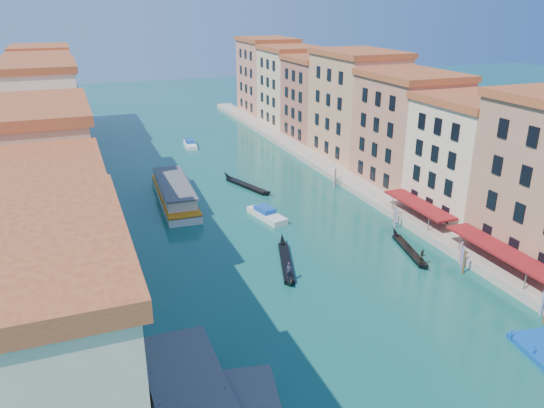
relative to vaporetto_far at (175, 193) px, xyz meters
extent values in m
cube|color=#D6B989|center=(-18.31, -37.11, 7.09)|extent=(12.00, 15.00, 17.00)
cube|color=brown|center=(-18.31, -37.11, 16.09)|extent=(12.80, 15.40, 1.00)
cube|color=tan|center=(-18.31, -21.11, 8.09)|extent=(12.00, 17.00, 19.00)
cube|color=brown|center=(-18.31, -21.11, 18.09)|extent=(12.80, 17.40, 1.00)
cube|color=tan|center=(-18.31, -5.61, 6.84)|extent=(12.00, 14.00, 16.50)
cube|color=brown|center=(-18.31, -5.61, 15.59)|extent=(12.80, 14.40, 1.00)
cube|color=beige|center=(-18.31, 10.39, 8.59)|extent=(12.00, 18.00, 20.00)
cube|color=brown|center=(-18.31, 10.39, 19.09)|extent=(12.80, 18.40, 1.00)
cube|color=tan|center=(-18.31, 27.39, 7.34)|extent=(12.00, 16.00, 17.50)
cube|color=brown|center=(-18.31, 27.39, 16.59)|extent=(12.80, 16.40, 1.00)
cube|color=#9A6B52|center=(-18.31, 42.89, 7.84)|extent=(12.00, 15.00, 18.50)
cube|color=brown|center=(-18.31, 42.89, 17.59)|extent=(12.80, 15.40, 1.00)
cube|color=beige|center=(-18.31, 58.89, 8.09)|extent=(12.00, 17.00, 19.00)
cube|color=brown|center=(-18.31, 58.89, 18.09)|extent=(12.80, 17.40, 1.00)
cube|color=beige|center=(37.69, -21.61, 6.84)|extent=(12.00, 14.00, 16.50)
cube|color=brown|center=(37.69, -21.61, 15.59)|extent=(12.80, 14.40, 1.00)
cube|color=#B06C51|center=(37.69, -6.61, 7.59)|extent=(12.00, 16.00, 18.00)
cube|color=brown|center=(37.69, -6.61, 17.09)|extent=(12.80, 16.40, 1.00)
cube|color=tan|center=(37.69, 10.39, 8.59)|extent=(12.00, 18.00, 20.00)
cube|color=brown|center=(37.69, 10.39, 19.09)|extent=(12.80, 18.40, 1.00)
cube|color=#9C5845|center=(37.69, 26.89, 7.34)|extent=(12.00, 15.00, 17.50)
cube|color=brown|center=(37.69, 26.89, 16.59)|extent=(12.80, 15.40, 1.00)
cube|color=#D0AF83|center=(37.69, 42.39, 7.84)|extent=(12.00, 16.00, 18.50)
cube|color=brown|center=(37.69, 42.39, 17.59)|extent=(12.80, 16.40, 1.00)
cube|color=#C0745C|center=(37.69, 58.89, 8.34)|extent=(12.00, 17.00, 19.50)
cube|color=brown|center=(37.69, 58.89, 18.59)|extent=(12.80, 17.40, 1.00)
cube|color=gray|center=(29.69, 4.39, -0.91)|extent=(4.00, 140.00, 1.00)
cube|color=maroon|center=(29.89, -37.11, 1.59)|extent=(3.20, 15.30, 0.25)
cylinder|color=#515053|center=(28.49, -42.21, 0.09)|extent=(0.12, 0.12, 3.00)
cylinder|color=#515053|center=(28.49, -32.01, 0.09)|extent=(0.12, 0.12, 3.00)
cube|color=maroon|center=(29.89, -21.61, 1.59)|extent=(3.20, 12.60, 0.25)
cylinder|color=#515053|center=(28.49, -25.81, 0.09)|extent=(0.12, 0.12, 3.00)
cylinder|color=#515053|center=(28.49, -17.41, 0.09)|extent=(0.12, 0.12, 3.00)
cube|color=#515053|center=(-8.31, -48.61, 2.09)|extent=(5.40, 16.40, 0.30)
cylinder|color=brown|center=(27.39, -45.61, -0.11)|extent=(0.24, 0.24, 3.20)
cylinder|color=brown|center=(26.19, -35.61, -0.11)|extent=(0.24, 0.24, 3.20)
cylinder|color=brown|center=(26.79, -34.61, -0.11)|extent=(0.24, 0.24, 3.20)
cylinder|color=brown|center=(27.39, -33.61, -0.11)|extent=(0.24, 0.24, 3.20)
cylinder|color=brown|center=(26.19, -21.61, -0.11)|extent=(0.24, 0.24, 3.20)
cylinder|color=brown|center=(26.79, -20.61, -0.11)|extent=(0.24, 0.24, 3.20)
cylinder|color=brown|center=(27.39, -19.61, -0.11)|extent=(0.24, 0.24, 3.20)
cylinder|color=brown|center=(26.19, -3.61, -0.11)|extent=(0.24, 0.24, 3.20)
cylinder|color=brown|center=(26.79, -2.61, -0.11)|extent=(0.24, 0.24, 3.20)
cylinder|color=brown|center=(27.39, -1.61, -0.11)|extent=(0.24, 0.24, 3.20)
cylinder|color=brown|center=(-10.81, -44.61, -0.11)|extent=(0.24, 0.24, 3.20)
cube|color=silver|center=(0.00, 0.00, -0.78)|extent=(5.82, 21.31, 1.27)
cube|color=silver|center=(0.00, 0.00, 0.59)|extent=(5.08, 17.07, 1.69)
cube|color=#515053|center=(0.00, 0.00, 1.59)|extent=(5.42, 17.61, 0.26)
cube|color=orange|center=(0.00, 0.00, -0.20)|extent=(5.87, 21.31, 0.26)
cube|color=black|center=(8.04, -26.14, -1.17)|extent=(4.18, 9.83, 0.50)
cone|color=black|center=(9.72, -20.89, -0.75)|extent=(1.62, 2.41, 1.85)
cone|color=black|center=(6.36, -31.40, -0.86)|extent=(1.50, 2.05, 1.63)
imported|color=#262537|center=(6.77, -30.14, -0.02)|extent=(0.80, 0.65, 1.90)
cube|color=black|center=(23.69, -28.69, -1.20)|extent=(2.91, 8.82, 0.44)
cone|color=black|center=(24.72, -23.91, -0.83)|extent=(1.27, 2.10, 1.64)
cone|color=black|center=(22.66, -33.47, -0.92)|extent=(1.20, 1.77, 1.45)
imported|color=#292B20|center=(22.90, -32.32, -0.18)|extent=(0.94, 0.80, 1.69)
cube|color=black|center=(12.64, 2.19, -1.16)|extent=(4.55, 10.03, 0.51)
cone|color=black|center=(10.77, 7.53, -0.73)|extent=(1.72, 2.49, 1.90)
cone|color=black|center=(14.52, -3.16, -0.85)|extent=(1.59, 2.11, 1.68)
cube|color=silver|center=(11.01, -11.79, -0.99)|extent=(3.92, 7.77, 0.85)
cube|color=#13489E|center=(10.89, -11.28, -0.24)|extent=(2.57, 3.53, 0.74)
cube|color=silver|center=(9.83, 32.26, -1.02)|extent=(2.76, 7.02, 0.78)
cube|color=#13489E|center=(9.88, 32.75, -0.34)|extent=(2.02, 3.08, 0.69)
camera|label=1|loc=(-13.88, -78.26, 27.88)|focal=35.00mm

